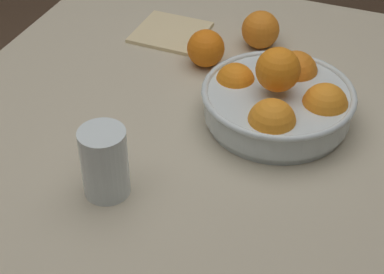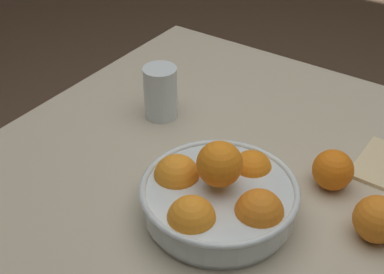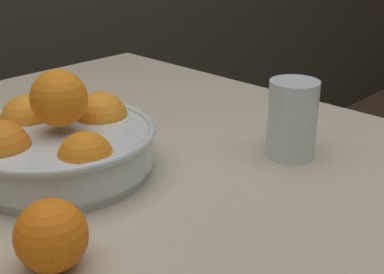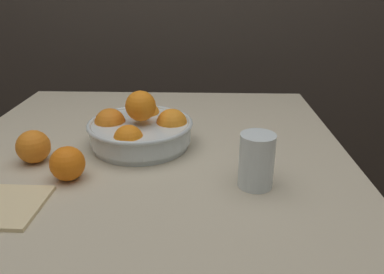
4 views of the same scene
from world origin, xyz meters
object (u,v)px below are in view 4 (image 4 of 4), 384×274
at_px(fruit_bowl, 141,129).
at_px(orange_loose_front, 33,147).
at_px(orange_loose_near_bowl, 67,164).
at_px(juice_glass, 256,163).

bearing_deg(fruit_bowl, orange_loose_front, -155.98).
xyz_separation_m(fruit_bowl, orange_loose_front, (-0.24, -0.11, -0.01)).
bearing_deg(fruit_bowl, orange_loose_near_bowl, -124.67).
relative_size(orange_loose_near_bowl, orange_loose_front, 0.96).
relative_size(juice_glass, orange_loose_near_bowl, 1.55).
relative_size(fruit_bowl, orange_loose_near_bowl, 3.59).
bearing_deg(orange_loose_front, juice_glass, -10.41).
distance_m(juice_glass, orange_loose_front, 0.53).
distance_m(juice_glass, orange_loose_near_bowl, 0.41).
height_order(orange_loose_near_bowl, orange_loose_front, orange_loose_front).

